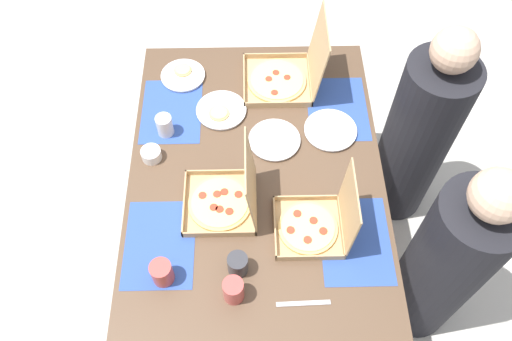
{
  "coord_description": "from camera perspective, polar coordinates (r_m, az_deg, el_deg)",
  "views": [
    {
      "loc": [
        1.14,
        -0.02,
        2.54
      ],
      "look_at": [
        0.0,
        0.0,
        0.77
      ],
      "focal_mm": 36.3,
      "sensor_mm": 36.0,
      "label": 1
    }
  ],
  "objects": [
    {
      "name": "pizza_box_corner_right",
      "position": [
        1.98,
        -3.27,
        -3.08
      ],
      "size": [
        0.28,
        0.28,
        0.31
      ],
      "color": "tan",
      "rests_on": "dining_table"
    },
    {
      "name": "diner_left_seat",
      "position": [
        2.6,
        17.25,
        3.44
      ],
      "size": [
        0.32,
        0.32,
        1.21
      ],
      "color": "black",
      "rests_on": "ground_plane"
    },
    {
      "name": "plate_far_left",
      "position": [
        2.28,
        -3.87,
        6.59
      ],
      "size": [
        0.22,
        0.22,
        0.03
      ],
      "color": "white",
      "rests_on": "dining_table"
    },
    {
      "name": "placemat_far_left",
      "position": [
        2.32,
        8.95,
        6.78
      ],
      "size": [
        0.36,
        0.26,
        0.0
      ],
      "primitive_type": "cube",
      "color": "#2D4C9E",
      "rests_on": "dining_table"
    },
    {
      "name": "plate_far_right",
      "position": [
        2.44,
        -8.05,
        10.35
      ],
      "size": [
        0.2,
        0.2,
        0.03
      ],
      "color": "white",
      "rests_on": "dining_table"
    },
    {
      "name": "pizza_box_center",
      "position": [
        1.94,
        6.7,
        -5.82
      ],
      "size": [
        0.26,
        0.27,
        0.29
      ],
      "color": "tan",
      "rests_on": "dining_table"
    },
    {
      "name": "diner_right_seat",
      "position": [
        2.31,
        20.07,
        -9.61
      ],
      "size": [
        0.32,
        0.32,
        1.19
      ],
      "color": "black",
      "rests_on": "ground_plane"
    },
    {
      "name": "placemat_far_right",
      "position": [
        1.98,
        10.87,
        -7.58
      ],
      "size": [
        0.36,
        0.26,
        0.0
      ],
      "primitive_type": "cube",
      "color": "#2D4C9E",
      "rests_on": "dining_table"
    },
    {
      "name": "cup_spare",
      "position": [
        2.21,
        -10.03,
        4.92
      ],
      "size": [
        0.07,
        0.07,
        0.1
      ],
      "primitive_type": "cylinder",
      "color": "silver",
      "rests_on": "dining_table"
    },
    {
      "name": "cup_red",
      "position": [
        1.82,
        -2.5,
        -13.04
      ],
      "size": [
        0.07,
        0.07,
        0.11
      ],
      "primitive_type": "cylinder",
      "color": "#BF4742",
      "rests_on": "dining_table"
    },
    {
      "name": "pizza_box_corner_left",
      "position": [
        2.36,
        3.31,
        10.52
      ],
      "size": [
        0.3,
        0.35,
        0.34
      ],
      "color": "tan",
      "rests_on": "dining_table"
    },
    {
      "name": "placemat_near_right",
      "position": [
        1.98,
        -10.56,
        -7.95
      ],
      "size": [
        0.36,
        0.26,
        0.0
      ],
      "primitive_type": "cube",
      "color": "#2D4C9E",
      "rests_on": "dining_table"
    },
    {
      "name": "ground_plane",
      "position": [
        2.78,
        0.0,
        -8.7
      ],
      "size": [
        6.0,
        6.0,
        0.0
      ],
      "primitive_type": "plane",
      "color": "beige"
    },
    {
      "name": "cup_clear_right",
      "position": [
        1.87,
        -10.32,
        -11.01
      ],
      "size": [
        0.08,
        0.08,
        0.1
      ],
      "primitive_type": "cylinder",
      "color": "#BF4742",
      "rests_on": "dining_table"
    },
    {
      "name": "fork_by_near_right",
      "position": [
        1.86,
        5.24,
        -14.37
      ],
      "size": [
        0.02,
        0.19,
        0.0
      ],
      "primitive_type": "cube",
      "rotation": [
        0.0,
        0.0,
        4.74
      ],
      "color": "#B7B7BC",
      "rests_on": "dining_table"
    },
    {
      "name": "dining_table",
      "position": [
        2.2,
        0.0,
        -1.58
      ],
      "size": [
        1.42,
        1.03,
        0.77
      ],
      "color": "#3F3328",
      "rests_on": "ground_plane"
    },
    {
      "name": "condiment_bowl",
      "position": [
        2.16,
        -11.46,
        1.77
      ],
      "size": [
        0.08,
        0.08,
        0.05
      ],
      "primitive_type": "cylinder",
      "color": "white",
      "rests_on": "dining_table"
    },
    {
      "name": "plate_near_right",
      "position": [
        2.18,
        2.04,
        3.35
      ],
      "size": [
        0.22,
        0.22,
        0.02
      ],
      "color": "white",
      "rests_on": "dining_table"
    },
    {
      "name": "plate_middle",
      "position": [
        2.23,
        8.2,
        4.39
      ],
      "size": [
        0.22,
        0.22,
        0.02
      ],
      "color": "white",
      "rests_on": "dining_table"
    },
    {
      "name": "cup_clear_left",
      "position": [
        1.86,
        -2.02,
        -10.29
      ],
      "size": [
        0.07,
        0.07,
        0.09
      ],
      "primitive_type": "cylinder",
      "color": "#333338",
      "rests_on": "dining_table"
    },
    {
      "name": "placemat_near_left",
      "position": [
        2.32,
        -9.28,
        6.51
      ],
      "size": [
        0.36,
        0.26,
        0.0
      ],
      "primitive_type": "cube",
      "color": "#2D4C9E",
      "rests_on": "dining_table"
    }
  ]
}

